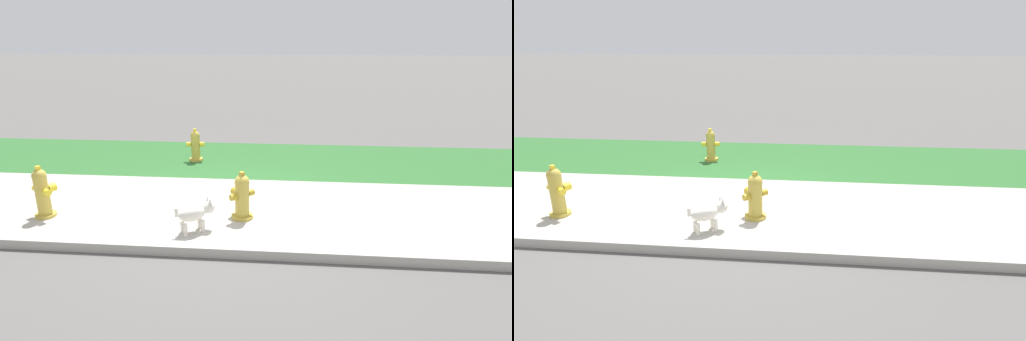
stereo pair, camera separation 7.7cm
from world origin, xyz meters
TOP-DOWN VIEW (x-y plane):
  - ground_plane at (0.00, 0.00)m, footprint 120.00×120.00m
  - sidewalk_pavement at (0.00, 0.00)m, footprint 18.00×2.50m
  - grass_verge at (0.00, 2.54)m, footprint 18.00×2.59m
  - street_curb at (0.00, -1.33)m, footprint 18.00×0.16m
  - fire_hydrant_far_end at (0.24, -0.31)m, footprint 0.35×0.35m
  - fire_hydrant_near_corner at (-1.03, 2.36)m, footprint 0.36×0.33m
  - fire_hydrant_mid_block at (-2.50, -0.50)m, footprint 0.36×0.33m
  - small_white_dog at (-0.30, -0.77)m, footprint 0.47×0.39m

SIDE VIEW (x-z plane):
  - ground_plane at x=0.00m, z-range 0.00..0.00m
  - grass_verge at x=0.00m, z-range 0.00..0.01m
  - sidewalk_pavement at x=0.00m, z-range 0.00..0.01m
  - street_curb at x=0.00m, z-range 0.00..0.12m
  - small_white_dog at x=-0.30m, z-range 0.04..0.48m
  - fire_hydrant_near_corner at x=-1.03m, z-range -0.02..0.65m
  - fire_hydrant_far_end at x=0.24m, z-range -0.02..0.66m
  - fire_hydrant_mid_block at x=-2.50m, z-range -0.01..0.73m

